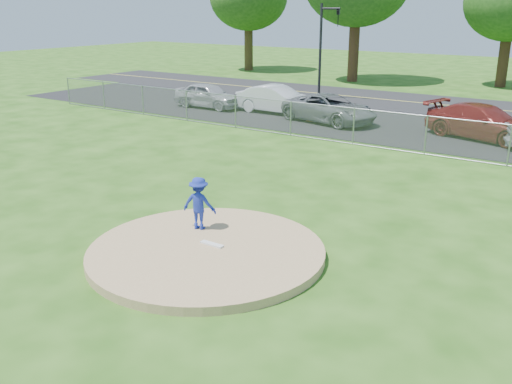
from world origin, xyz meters
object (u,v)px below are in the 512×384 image
traffic_cone (311,114)px  parked_car_silver (208,95)px  pitcher (199,203)px  parked_car_gray (329,108)px  traffic_signal_left (324,43)px  parked_car_white (277,99)px  parked_car_darkred (483,122)px

traffic_cone → parked_car_silver: size_ratio=0.17×
pitcher → parked_car_silver: pitcher is taller
parked_car_silver → parked_car_gray: bearing=-89.7°
traffic_signal_left → traffic_cone: traffic_signal_left is taller
traffic_cone → parked_car_gray: 0.98m
parked_car_gray → parked_car_white: bearing=91.4°
parked_car_white → parked_car_darkred: (10.59, -0.26, 0.00)m
parked_car_silver → parked_car_darkred: 14.64m
parked_car_silver → pitcher: bearing=-141.9°
pitcher → traffic_cone: size_ratio=1.94×
pitcher → parked_car_white: size_ratio=0.30×
pitcher → parked_car_darkred: (3.01, 15.22, -0.12)m
parked_car_gray → parked_car_darkred: 7.12m
parked_car_silver → parked_car_gray: (7.53, 0.05, -0.01)m
parked_car_silver → parked_car_darkred: bearing=-88.2°
parked_car_gray → parked_car_darkred: size_ratio=0.97×
parked_car_white → pitcher: bearing=-153.1°
parked_car_silver → parked_car_white: parked_car_white is taller
traffic_cone → parked_car_darkred: bearing=4.4°
parked_car_white → parked_car_darkred: size_ratio=0.88×
traffic_cone → parked_car_gray: size_ratio=0.14×
traffic_signal_left → traffic_cone: 7.76m
parked_car_gray → parked_car_silver: bearing=103.0°
parked_car_white → parked_car_darkred: bearing=-90.6°
parked_car_white → parked_car_gray: (3.49, -0.69, -0.05)m
traffic_cone → parked_car_darkred: 8.04m
traffic_cone → parked_car_silver: (-6.62, 0.14, 0.35)m
pitcher → traffic_cone: 15.44m
parked_car_white → parked_car_gray: 3.56m
parked_car_gray → traffic_cone: bearing=114.1°
traffic_cone → parked_car_silver: 6.63m
traffic_cone → parked_car_silver: parked_car_silver is taller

